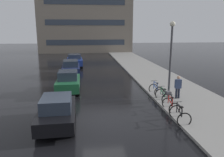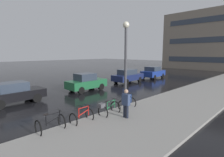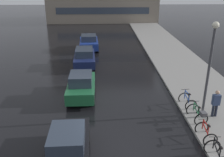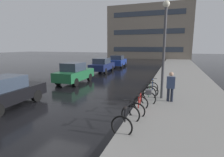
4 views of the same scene
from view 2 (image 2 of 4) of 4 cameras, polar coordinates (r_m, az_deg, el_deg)
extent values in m
plane|color=black|center=(12.35, -22.86, -9.17)|extent=(140.00, 140.00, 0.00)
cube|color=gray|center=(15.50, 25.32, -5.54)|extent=(4.80, 60.00, 0.14)
torus|color=black|center=(8.76, -16.07, -13.42)|extent=(0.76, 0.08, 0.76)
torus|color=black|center=(8.37, -22.95, -14.83)|extent=(0.76, 0.08, 0.76)
cube|color=black|center=(8.39, -20.73, -12.76)|extent=(0.04, 0.04, 0.51)
cube|color=black|center=(8.63, -16.64, -11.78)|extent=(0.04, 0.04, 0.57)
cube|color=black|center=(8.43, -18.73, -10.81)|extent=(0.05, 0.66, 0.04)
cube|color=black|center=(8.52, -18.80, -12.72)|extent=(0.06, 0.74, 0.27)
ellipsoid|color=black|center=(8.29, -20.83, -10.92)|extent=(0.15, 0.26, 0.07)
cylinder|color=black|center=(8.53, -16.73, -9.86)|extent=(0.50, 0.04, 0.03)
torus|color=black|center=(9.46, -7.31, -11.68)|extent=(0.70, 0.08, 0.70)
torus|color=black|center=(8.90, -12.54, -13.13)|extent=(0.70, 0.08, 0.70)
cube|color=red|center=(8.98, -10.81, -11.07)|extent=(0.04, 0.04, 0.53)
cube|color=red|center=(9.33, -7.71, -10.25)|extent=(0.04, 0.04, 0.53)
cube|color=red|center=(9.08, -9.27, -9.31)|extent=(0.05, 0.61, 0.04)
cube|color=red|center=(9.16, -9.35, -11.01)|extent=(0.05, 0.69, 0.25)
ellipsoid|color=black|center=(8.89, -10.86, -9.28)|extent=(0.15, 0.26, 0.07)
cylinder|color=black|center=(9.24, -7.75, -8.58)|extent=(0.50, 0.04, 0.03)
torus|color=black|center=(10.46, 1.14, -9.45)|extent=(0.76, 0.12, 0.76)
torus|color=black|center=(9.70, -2.97, -10.91)|extent=(0.76, 0.12, 0.76)
cube|color=#237042|center=(9.87, -1.57, -9.03)|extent=(0.04, 0.04, 0.50)
cube|color=#237042|center=(10.33, 0.86, -8.12)|extent=(0.04, 0.04, 0.54)
cube|color=#237042|center=(10.03, -0.33, -7.36)|extent=(0.09, 0.64, 0.04)
cube|color=#237042|center=(10.09, -0.43, -8.93)|extent=(0.10, 0.73, 0.26)
ellipsoid|color=black|center=(9.79, -1.58, -7.46)|extent=(0.16, 0.27, 0.07)
cylinder|color=black|center=(10.25, 0.86, -6.56)|extent=(0.50, 0.07, 0.03)
cube|color=#4C4C51|center=(9.50, -3.50, -8.78)|extent=(0.31, 0.36, 0.22)
torus|color=black|center=(11.59, 6.39, -7.82)|extent=(0.72, 0.14, 0.72)
torus|color=black|center=(10.79, 3.44, -9.01)|extent=(0.72, 0.14, 0.72)
cube|color=#234CA8|center=(10.97, 4.47, -7.24)|extent=(0.04, 0.04, 0.55)
cube|color=#234CA8|center=(11.45, 6.21, -6.48)|extent=(0.04, 0.04, 0.59)
cube|color=#234CA8|center=(11.14, 5.38, -5.64)|extent=(0.10, 0.61, 0.04)
cube|color=#234CA8|center=(11.20, 5.28, -7.20)|extent=(0.11, 0.69, 0.25)
ellipsoid|color=black|center=(10.89, 4.49, -5.70)|extent=(0.17, 0.27, 0.07)
cylinder|color=black|center=(11.37, 6.24, -4.95)|extent=(0.50, 0.08, 0.03)
cube|color=black|center=(14.20, -28.99, -4.70)|extent=(1.84, 3.90, 0.62)
cube|color=#2D3847|center=(14.04, -29.77, -2.34)|extent=(1.47, 1.92, 0.61)
cylinder|color=black|center=(15.34, -25.55, -4.74)|extent=(0.24, 0.65, 0.64)
cylinder|color=black|center=(13.97, -23.29, -5.82)|extent=(0.24, 0.65, 0.64)
cylinder|color=black|center=(13.26, -32.81, -7.24)|extent=(0.24, 0.65, 0.64)
cube|color=#1E6038|center=(16.80, -8.31, -1.67)|extent=(1.75, 3.85, 0.71)
cube|color=#2D3847|center=(16.61, -8.77, 0.56)|extent=(1.42, 1.76, 0.64)
cylinder|color=black|center=(18.16, -6.74, -2.03)|extent=(0.23, 0.64, 0.64)
cylinder|color=black|center=(17.04, -3.59, -2.67)|extent=(0.23, 0.64, 0.64)
cylinder|color=black|center=(16.81, -13.04, -3.03)|extent=(0.23, 0.64, 0.64)
cylinder|color=black|center=(15.60, -10.08, -3.83)|extent=(0.23, 0.64, 0.64)
cube|color=navy|center=(21.31, 5.25, 0.47)|extent=(2.01, 4.35, 0.69)
cube|color=#2D3847|center=(21.09, 4.99, 2.17)|extent=(1.57, 2.22, 0.61)
cylinder|color=black|center=(22.87, 5.65, 0.14)|extent=(0.25, 0.65, 0.64)
cylinder|color=black|center=(21.98, 8.95, -0.26)|extent=(0.25, 0.65, 0.64)
cylinder|color=black|center=(20.83, 1.31, -0.63)|extent=(0.25, 0.65, 0.64)
cylinder|color=black|center=(19.85, 4.75, -1.11)|extent=(0.25, 0.65, 0.64)
cube|color=navy|center=(25.61, 13.27, 1.68)|extent=(2.16, 4.01, 0.75)
cube|color=#2D3847|center=(25.40, 13.15, 3.16)|extent=(1.69, 2.00, 0.59)
cylinder|color=black|center=(27.11, 12.87, 1.26)|extent=(0.26, 0.65, 0.64)
cylinder|color=black|center=(26.34, 16.14, 0.93)|extent=(0.26, 0.65, 0.64)
cylinder|color=black|center=(25.04, 10.19, 0.76)|extent=(0.26, 0.65, 0.64)
cylinder|color=black|center=(24.20, 13.65, 0.39)|extent=(0.26, 0.65, 0.64)
cylinder|color=#1E2333|center=(9.58, 4.10, -10.92)|extent=(0.14, 0.14, 0.84)
cylinder|color=#1E2333|center=(9.48, 4.99, -11.14)|extent=(0.14, 0.14, 0.84)
cube|color=navy|center=(9.31, 4.60, -6.85)|extent=(0.42, 0.27, 0.60)
sphere|color=tan|center=(9.21, 4.63, -4.21)|extent=(0.22, 0.22, 0.22)
cylinder|color=#424247|center=(9.69, 4.43, 1.70)|extent=(0.14, 0.14, 4.92)
sphere|color=#F2EACC|center=(9.74, 4.61, 17.07)|extent=(0.35, 0.35, 0.35)
cube|color=gray|center=(44.95, 30.37, 10.54)|extent=(19.27, 9.57, 12.31)
cube|color=#333D4C|center=(40.27, 28.14, 5.45)|extent=(15.80, 0.06, 1.10)
cube|color=#333D4C|center=(40.33, 28.54, 11.04)|extent=(15.80, 0.06, 1.10)
cube|color=#333D4C|center=(40.77, 28.94, 16.56)|extent=(15.80, 0.06, 1.10)
camera|label=1|loc=(13.72, -75.09, 6.74)|focal=35.00mm
camera|label=3|loc=(13.38, -69.95, 18.61)|focal=40.00mm
camera|label=4|loc=(6.26, -66.94, -2.29)|focal=28.00mm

